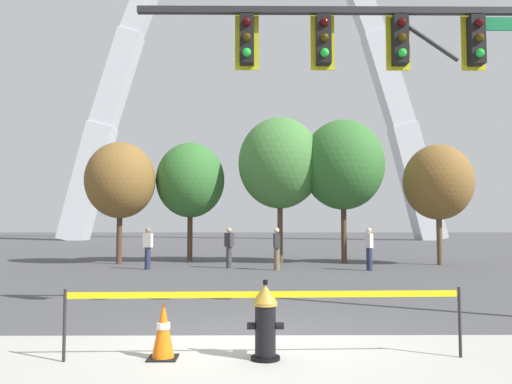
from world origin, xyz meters
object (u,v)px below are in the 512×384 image
Objects in this scene: pedestrian_near_trees at (148,248)px; traffic_cone_by_hydrant at (163,330)px; pedestrian_walking_left at (369,248)px; monument_arch at (253,65)px; traffic_signal_gantry at (424,75)px; pedestrian_standing_center at (229,247)px; pedestrian_walking_right at (277,248)px; fire_hydrant at (265,322)px.

traffic_cone_by_hydrant is at bearing -77.59° from pedestrian_near_trees.
monument_arch is at bearing 96.14° from pedestrian_walking_left.
traffic_signal_gantry reaches higher than traffic_cone_by_hydrant.
monument_arch is 43.68m from pedestrian_standing_center.
monument_arch is at bearing 88.57° from pedestrian_standing_center.
monument_arch is at bearing 88.72° from traffic_cone_by_hydrant.
pedestrian_standing_center and pedestrian_near_trees have the same top height.
monument_arch reaches higher than pedestrian_walking_right.
pedestrian_walking_right is (0.76, 12.79, 0.35)m from fire_hydrant.
pedestrian_standing_center is at bearing 94.48° from fire_hydrant.
fire_hydrant is at bearing -108.46° from pedestrian_walking_left.
pedestrian_walking_left and pedestrian_walking_right have the same top height.
fire_hydrant is at bearing -72.44° from pedestrian_near_trees.
traffic_signal_gantry reaches higher than pedestrian_standing_center.
pedestrian_standing_center is at bearing 110.03° from traffic_signal_gantry.
pedestrian_walking_left is at bearing 82.84° from traffic_signal_gantry.
pedestrian_walking_left is (4.31, -40.02, -19.79)m from monument_arch.
traffic_cone_by_hydrant is 0.09× the size of traffic_signal_gantry.
pedestrian_walking_right is at bearing 102.20° from traffic_signal_gantry.
fire_hydrant is 1.36× the size of traffic_cone_by_hydrant.
pedestrian_walking_right and pedestrian_near_trees have the same top height.
fire_hydrant is 13.74m from pedestrian_standing_center.
pedestrian_walking_left is at bearing -11.63° from pedestrian_standing_center.
pedestrian_near_trees is at bearing -95.87° from monument_arch.
fire_hydrant reaches higher than traffic_cone_by_hydrant.
fire_hydrant is 0.62× the size of pedestrian_walking_right.
traffic_cone_by_hydrant is 0.46× the size of pedestrian_near_trees.
traffic_cone_by_hydrant is at bearing -148.51° from traffic_signal_gantry.
pedestrian_standing_center reaches higher than fire_hydrant.
monument_arch is 30.03× the size of pedestrian_standing_center.
traffic_signal_gantry reaches higher than pedestrian_near_trees.
pedestrian_standing_center is (-5.28, 1.09, 0.00)m from pedestrian_walking_left.
traffic_signal_gantry is at bearing 41.74° from fire_hydrant.
monument_arch is 44.49m from pedestrian_walking_right.
traffic_signal_gantry is 4.92× the size of pedestrian_standing_center.
fire_hydrant is at bearing -93.41° from pedestrian_walking_right.
traffic_cone_by_hydrant is at bearing -90.86° from pedestrian_standing_center.
monument_arch reaches higher than traffic_cone_by_hydrant.
monument_arch is at bearing 84.13° from pedestrian_near_trees.
traffic_signal_gantry is at bearing -97.16° from pedestrian_walking_left.
pedestrian_near_trees is (-2.88, 13.10, 0.46)m from traffic_cone_by_hydrant.
traffic_signal_gantry is (2.96, 2.64, 3.94)m from fire_hydrant.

